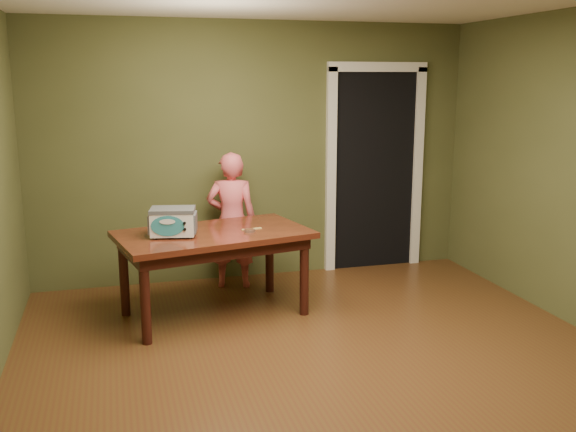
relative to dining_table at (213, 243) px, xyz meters
The scene contains 8 objects.
floor 1.70m from the dining_table, 66.98° to the right, with size 5.00×5.00×0.00m, color #4F3316.
room_shell 1.90m from the dining_table, 66.98° to the right, with size 4.52×5.02×2.61m.
doorway 2.37m from the dining_table, 34.79° to the left, with size 1.10×0.66×2.25m.
dining_table is the anchor object (origin of this frame).
toy_oven 0.42m from the dining_table, 168.90° to the right, with size 0.42×0.32×0.24m.
baking_pan 0.33m from the dining_table, 14.89° to the right, with size 0.10×0.10×0.02m.
spatula 0.35m from the dining_table, ahead, with size 0.18×0.03×0.01m, color #DBBD5F.
child 0.81m from the dining_table, 68.25° to the left, with size 0.49×0.32×1.34m, color #E95F68.
Camera 1 is at (-1.42, -3.86, 2.04)m, focal length 40.00 mm.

